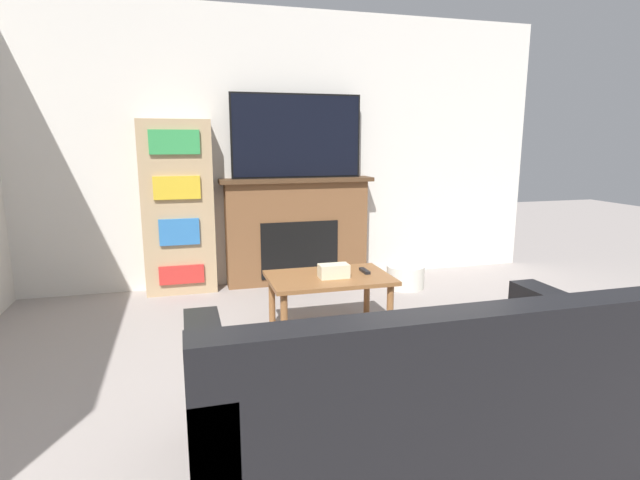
{
  "coord_description": "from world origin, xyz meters",
  "views": [
    {
      "loc": [
        -0.89,
        -1.18,
        1.44
      ],
      "look_at": [
        0.11,
        2.4,
        0.7
      ],
      "focal_mm": 28.0,
      "sensor_mm": 36.0,
      "label": 1
    }
  ],
  "objects": [
    {
      "name": "wall_back",
      "position": [
        0.0,
        3.85,
        1.35
      ],
      "size": [
        5.83,
        0.06,
        2.7
      ],
      "color": "silver",
      "rests_on": "ground_plane"
    },
    {
      "name": "fireplace",
      "position": [
        0.23,
        3.71,
        0.54
      ],
      "size": [
        1.54,
        0.28,
        1.08
      ],
      "color": "brown",
      "rests_on": "ground_plane"
    },
    {
      "name": "tv",
      "position": [
        0.23,
        3.69,
        1.49
      ],
      "size": [
        1.3,
        0.03,
        0.81
      ],
      "color": "black",
      "rests_on": "fireplace"
    },
    {
      "name": "couch",
      "position": [
        0.08,
        0.68,
        0.28
      ],
      "size": [
        1.98,
        0.95,
        0.84
      ],
      "color": "black",
      "rests_on": "ground_plane"
    },
    {
      "name": "coffee_table",
      "position": [
        0.14,
        2.27,
        0.39
      ],
      "size": [
        0.91,
        0.59,
        0.45
      ],
      "color": "brown",
      "rests_on": "ground_plane"
    },
    {
      "name": "tissue_box",
      "position": [
        0.16,
        2.22,
        0.5
      ],
      "size": [
        0.22,
        0.12,
        0.1
      ],
      "color": "beige",
      "rests_on": "coffee_table"
    },
    {
      "name": "remote_control",
      "position": [
        0.44,
        2.3,
        0.46
      ],
      "size": [
        0.04,
        0.15,
        0.02
      ],
      "color": "black",
      "rests_on": "coffee_table"
    },
    {
      "name": "bookshelf",
      "position": [
        -0.93,
        3.68,
        0.82
      ],
      "size": [
        0.65,
        0.29,
        1.64
      ],
      "color": "tan",
      "rests_on": "ground_plane"
    },
    {
      "name": "storage_basket",
      "position": [
        1.22,
        3.22,
        0.11
      ],
      "size": [
        0.37,
        0.37,
        0.22
      ],
      "color": "silver",
      "rests_on": "ground_plane"
    }
  ]
}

